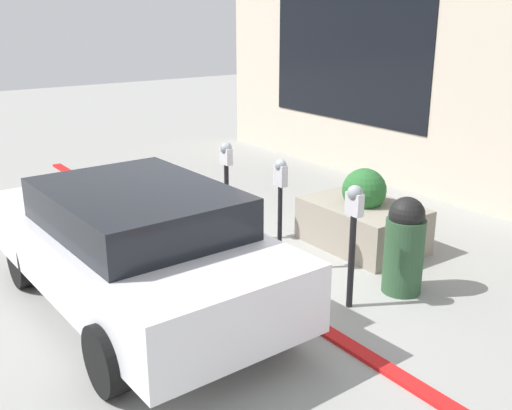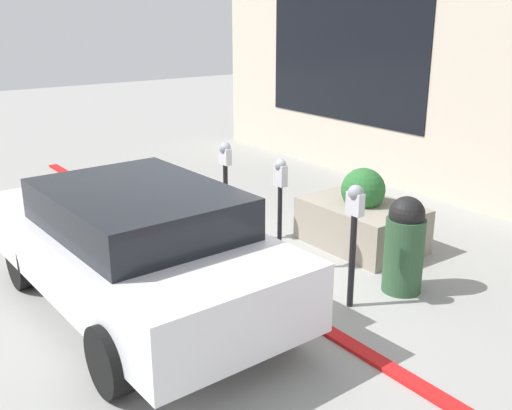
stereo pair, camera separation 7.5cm
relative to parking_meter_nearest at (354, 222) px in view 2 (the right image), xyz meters
name	(u,v)px [view 2 (the right image)]	position (x,y,z in m)	size (l,w,h in m)	color
ground_plane	(246,278)	(1.23, 0.50, -0.97)	(40.00, 40.00, 0.00)	#999993
curb_strip	(241,279)	(1.23, 0.58, -0.95)	(13.50, 0.16, 0.04)	red
building_facade	(488,79)	(1.23, -3.97, 1.09)	(13.50, 0.17, 4.09)	beige
parking_meter_nearest	(354,222)	(0.00, 0.00, 0.00)	(0.19, 0.16, 1.36)	black
parking_meter_second	(280,190)	(1.19, 0.03, 0.05)	(0.17, 0.14, 1.40)	black
parking_meter_middle	(225,170)	(2.41, 0.00, 0.04)	(0.19, 0.16, 1.39)	black
planter_box	(361,219)	(1.18, -1.37, -0.59)	(1.55, 1.07, 1.08)	gray
parked_car_front	(135,245)	(1.29, 1.87, -0.23)	(4.11, 1.93, 1.38)	silver
trash_bin	(404,244)	(-0.07, -0.74, -0.40)	(0.44, 0.44, 1.12)	#2D5133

